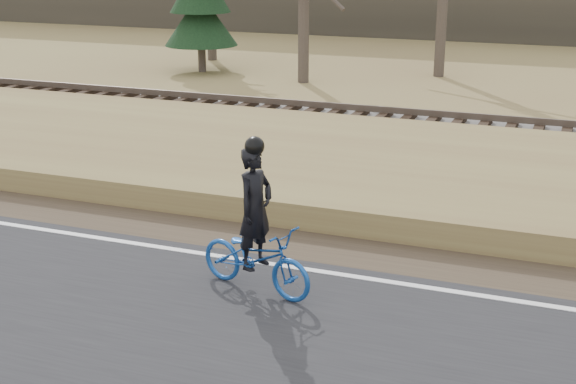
% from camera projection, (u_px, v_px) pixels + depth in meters
% --- Properties ---
extents(ground, '(120.00, 120.00, 0.00)m').
position_uv_depth(ground, '(31.00, 237.00, 12.98)').
color(ground, olive).
rests_on(ground, ground).
extents(edge_line, '(120.00, 0.12, 0.01)m').
position_uv_depth(edge_line, '(39.00, 229.00, 13.14)').
color(edge_line, silver).
rests_on(edge_line, road).
extents(shoulder, '(120.00, 1.60, 0.04)m').
position_uv_depth(shoulder, '(75.00, 213.00, 14.04)').
color(shoulder, '#473A2B').
rests_on(shoulder, ground).
extents(embankment, '(120.00, 5.00, 0.44)m').
position_uv_depth(embankment, '(160.00, 160.00, 16.65)').
color(embankment, olive).
rests_on(embankment, ground).
extents(ballast, '(120.00, 3.00, 0.45)m').
position_uv_depth(ballast, '(236.00, 122.00, 20.02)').
color(ballast, slate).
rests_on(ballast, ground).
extents(railroad, '(120.00, 2.40, 0.29)m').
position_uv_depth(railroad, '(236.00, 110.00, 19.93)').
color(railroad, black).
rests_on(railroad, ballast).
extents(cyclist, '(1.88, 1.07, 2.14)m').
position_uv_depth(cyclist, '(256.00, 243.00, 10.67)').
color(cyclist, '#154491').
rests_on(cyclist, road).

